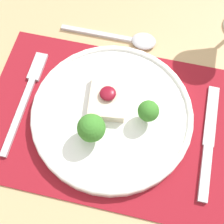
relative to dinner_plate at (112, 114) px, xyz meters
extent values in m
plane|color=gray|center=(0.01, -0.01, -0.74)|extent=(8.00, 8.00, 0.00)
cube|color=tan|center=(0.01, -0.01, -0.03)|extent=(1.25, 1.08, 0.03)
cube|color=maroon|center=(0.01, -0.01, -0.02)|extent=(0.48, 0.31, 0.00)
cylinder|color=white|center=(0.00, 0.00, -0.01)|extent=(0.29, 0.29, 0.02)
torus|color=white|center=(0.00, 0.00, 0.00)|extent=(0.29, 0.29, 0.01)
cube|color=beige|center=(-0.01, 0.02, 0.01)|extent=(0.08, 0.09, 0.02)
ellipsoid|color=maroon|center=(-0.01, 0.02, 0.03)|extent=(0.03, 0.03, 0.01)
cylinder|color=#84B256|center=(0.06, 0.00, 0.01)|extent=(0.01, 0.01, 0.02)
sphere|color=#387A28|center=(0.06, 0.00, 0.03)|extent=(0.04, 0.04, 0.04)
cylinder|color=#84B256|center=(-0.02, -0.05, 0.01)|extent=(0.01, 0.01, 0.02)
sphere|color=#387A28|center=(-0.02, -0.05, 0.04)|extent=(0.05, 0.05, 0.05)
cube|color=#B2B2B7|center=(-0.17, -0.04, -0.01)|extent=(0.01, 0.16, 0.01)
cube|color=#B2B2B7|center=(-0.17, 0.07, -0.01)|extent=(0.02, 0.06, 0.01)
cube|color=#B2B2B7|center=(0.18, -0.07, -0.01)|extent=(0.02, 0.10, 0.01)
cube|color=#B2B2B7|center=(0.18, 0.04, -0.01)|extent=(0.02, 0.12, 0.00)
cube|color=#B2B2B7|center=(-0.07, 0.18, -0.01)|extent=(0.16, 0.01, 0.01)
ellipsoid|color=#B2B2B7|center=(0.03, 0.18, -0.01)|extent=(0.05, 0.04, 0.01)
camera|label=1|loc=(0.05, -0.22, 0.51)|focal=50.00mm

